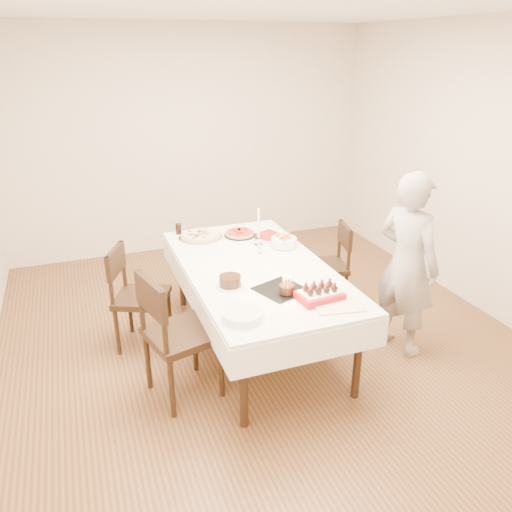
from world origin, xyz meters
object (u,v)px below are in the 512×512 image
object	(u,v)px
pizza_white	(201,236)
pizza_pepperoni	(240,233)
dining_table	(256,306)
person	(407,265)
chair_left_savory	(142,298)
cola_glass	(178,229)
strawberry_box	(320,294)
chair_left_dessert	(182,334)
birthday_cake	(287,285)
pasta_bowl	(284,242)
layer_cake	(230,281)
taper_candle	(259,226)
chair_right_savory	(325,266)

from	to	relation	value
pizza_white	pizza_pepperoni	distance (m)	0.38
dining_table	pizza_pepperoni	xyz separation A→B (m)	(0.11, 0.74, 0.40)
person	pizza_pepperoni	size ratio (longest dim) A/B	5.14
chair_left_savory	cola_glass	bearing A→B (deg)	-102.59
person	strawberry_box	world-z (taller)	person
chair_left_dessert	pizza_pepperoni	bearing A→B (deg)	-140.46
birthday_cake	cola_glass	bearing A→B (deg)	106.85
pasta_bowl	layer_cake	size ratio (longest dim) A/B	1.10
chair_left_savory	taper_candle	distance (m)	1.21
taper_candle	chair_left_savory	bearing A→B (deg)	-174.55
pasta_bowl	pizza_pepperoni	bearing A→B (deg)	124.57
person	cola_glass	xyz separation A→B (m)	(-1.58, 1.46, 0.02)
pasta_bowl	cola_glass	xyz separation A→B (m)	(-0.82, 0.66, 0.01)
person	layer_cake	distance (m)	1.48
chair_left_savory	taper_candle	size ratio (longest dim) A/B	2.53
person	cola_glass	bearing A→B (deg)	29.68
chair_right_savory	pasta_bowl	distance (m)	0.63
pizza_pepperoni	cola_glass	bearing A→B (deg)	154.93
chair_left_savory	birthday_cake	size ratio (longest dim) A/B	7.05
chair_right_savory	chair_left_savory	bearing A→B (deg)	-163.88
pizza_pepperoni	chair_left_dessert	bearing A→B (deg)	-125.85
strawberry_box	dining_table	bearing A→B (deg)	107.63
chair_right_savory	chair_left_dessert	bearing A→B (deg)	-138.55
pizza_pepperoni	dining_table	bearing A→B (deg)	-98.42
pizza_white	pasta_bowl	xyz separation A→B (m)	(0.65, -0.48, 0.02)
dining_table	pizza_white	size ratio (longest dim) A/B	5.10
pizza_pepperoni	taper_candle	world-z (taller)	taper_candle
layer_cake	strawberry_box	xyz separation A→B (m)	(0.54, -0.42, -0.00)
dining_table	chair_left_savory	xyz separation A→B (m)	(-0.91, 0.35, 0.08)
chair_right_savory	dining_table	bearing A→B (deg)	-140.70
chair_left_dessert	strawberry_box	bearing A→B (deg)	149.52
chair_right_savory	cola_glass	world-z (taller)	chair_right_savory
layer_cake	strawberry_box	world-z (taller)	layer_cake
pasta_bowl	cola_glass	bearing A→B (deg)	141.15
pizza_pepperoni	cola_glass	distance (m)	0.60
pizza_pepperoni	birthday_cake	bearing A→B (deg)	-93.34
person	pizza_white	size ratio (longest dim) A/B	3.73
chair_left_savory	birthday_cake	distance (m)	1.36
pizza_pepperoni	strawberry_box	bearing A→B (deg)	-85.40
chair_left_dessert	pizza_pepperoni	distance (m)	1.47
chair_left_savory	person	distance (m)	2.24
pizza_white	taper_candle	size ratio (longest dim) A/B	1.17
dining_table	cola_glass	size ratio (longest dim) A/B	20.55
birthday_cake	strawberry_box	distance (m)	0.25
pasta_bowl	birthday_cake	world-z (taller)	birthday_cake
pizza_white	birthday_cake	world-z (taller)	birthday_cake
pizza_pepperoni	cola_glass	size ratio (longest dim) A/B	2.92
dining_table	birthday_cake	size ratio (longest dim) A/B	16.59
chair_left_savory	chair_left_dessert	world-z (taller)	chair_left_dessert
pasta_bowl	layer_cake	world-z (taller)	layer_cake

